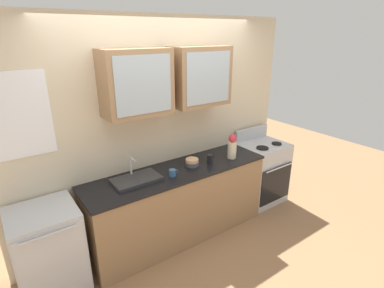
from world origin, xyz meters
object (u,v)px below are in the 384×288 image
Objects in this scene: vase at (232,147)px; cup_near_bowls at (210,159)px; bowl_stack at (192,162)px; cup_near_sink at (173,173)px; dishwasher at (49,252)px; sink_faucet at (136,179)px; stove_range at (261,172)px.

vase is 3.02× the size of cup_near_bowls.
cup_near_sink is (-0.33, -0.10, -0.00)m from bowl_stack.
cup_near_bowls is (-0.31, 0.05, -0.10)m from vase.
cup_near_bowls is 0.12× the size of dishwasher.
dishwasher is at bearing -177.14° from sink_faucet.
sink_faucet is (-1.93, 0.04, 0.45)m from stove_range.
cup_near_sink is (-1.56, -0.09, 0.47)m from stove_range.
vase is 2.95× the size of cup_near_sink.
vase is (0.54, -0.10, 0.11)m from bowl_stack.
sink_faucet is 0.70m from bowl_stack.
vase is at bearing -8.54° from cup_near_bowls.
stove_range is 0.91m from vase.
stove_range reaches higher than cup_near_bowls.
sink_faucet is 0.57× the size of dishwasher.
stove_range reaches higher than dishwasher.
dishwasher is at bearing -179.92° from stove_range.
vase is 0.35× the size of dishwasher.
cup_near_bowls reaches higher than bowl_stack.
sink_faucet is at bearing 160.40° from cup_near_sink.
vase reaches higher than cup_near_bowls.
bowl_stack reaches higher than dishwasher.
vase reaches higher than dishwasher.
cup_near_sink is at bearing -3.72° from dishwasher.
bowl_stack is (0.70, -0.04, 0.02)m from sink_faucet.
cup_near_bowls is 1.93m from dishwasher.
bowl_stack is 1.53× the size of cup_near_sink.
dishwasher is at bearing 176.28° from cup_near_sink.
cup_near_sink is 0.56m from cup_near_bowls.
sink_faucet is 1.05m from dishwasher.
stove_range is 3.44× the size of vase.
sink_faucet is 0.39m from cup_near_sink.
bowl_stack is 0.56m from vase.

